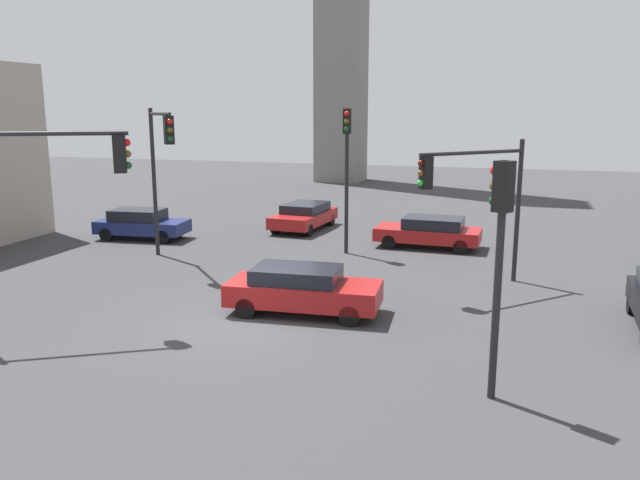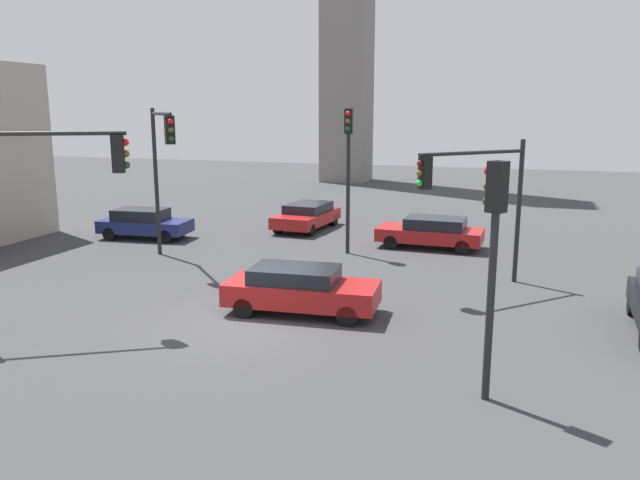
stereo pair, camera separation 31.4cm
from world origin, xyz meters
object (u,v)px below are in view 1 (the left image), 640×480
(traffic_light_1, at_px, (35,183))
(traffic_light_4, at_px, (347,155))
(traffic_light_3, at_px, (160,154))
(car_6, at_px, (429,231))
(car_4, at_px, (304,216))
(traffic_light_0, at_px, (500,236))
(traffic_light_2, at_px, (474,185))
(car_5, at_px, (141,223))
(car_2, at_px, (302,289))

(traffic_light_1, bearing_deg, traffic_light_4, 34.76)
(traffic_light_3, height_order, car_6, traffic_light_3)
(traffic_light_1, height_order, car_4, traffic_light_1)
(traffic_light_1, xyz_separation_m, car_4, (1.99, 15.95, -3.32))
(traffic_light_0, xyz_separation_m, car_6, (-3.16, 14.20, -2.73))
(traffic_light_2, bearing_deg, traffic_light_1, -11.74)
(traffic_light_3, bearing_deg, car_4, 117.77)
(traffic_light_1, height_order, traffic_light_4, traffic_light_4)
(traffic_light_2, relative_size, car_5, 1.15)
(car_2, bearing_deg, car_6, 72.59)
(traffic_light_3, xyz_separation_m, traffic_light_4, (6.32, 3.69, -0.16))
(traffic_light_2, bearing_deg, traffic_light_3, -47.88)
(traffic_light_3, distance_m, car_6, 11.68)
(traffic_light_4, xyz_separation_m, car_4, (-3.38, 4.57, -3.39))
(traffic_light_0, bearing_deg, car_4, -29.73)
(car_5, bearing_deg, traffic_light_4, -5.92)
(traffic_light_3, xyz_separation_m, car_5, (-3.48, 3.74, -3.52))
(car_2, bearing_deg, traffic_light_1, -155.38)
(traffic_light_2, relative_size, traffic_light_3, 0.83)
(traffic_light_2, distance_m, traffic_light_4, 6.62)
(traffic_light_0, relative_size, traffic_light_3, 0.83)
(traffic_light_0, distance_m, traffic_light_1, 11.72)
(car_4, height_order, car_5, car_5)
(car_2, relative_size, car_4, 1.00)
(car_2, bearing_deg, car_5, 138.58)
(car_5, bearing_deg, traffic_light_2, -20.40)
(traffic_light_3, relative_size, car_6, 1.32)
(traffic_light_0, relative_size, traffic_light_4, 0.83)
(car_2, relative_size, car_5, 1.07)
(traffic_light_1, bearing_deg, car_2, -1.10)
(car_2, height_order, car_5, car_2)
(traffic_light_2, bearing_deg, traffic_light_4, -83.27)
(traffic_light_3, relative_size, traffic_light_4, 1.00)
(traffic_light_0, distance_m, traffic_light_4, 13.62)
(car_2, relative_size, car_6, 1.01)
(traffic_light_1, height_order, traffic_light_2, traffic_light_1)
(traffic_light_0, xyz_separation_m, traffic_light_1, (-11.69, 0.67, 0.57))
(traffic_light_2, bearing_deg, car_5, -61.44)
(traffic_light_2, distance_m, car_2, 6.65)
(traffic_light_3, xyz_separation_m, car_2, (7.12, -4.29, -3.51))
(car_2, height_order, car_6, car_2)
(traffic_light_0, relative_size, car_4, 1.08)
(traffic_light_0, xyz_separation_m, traffic_light_4, (-6.32, 12.05, 0.64))
(traffic_light_3, relative_size, car_2, 1.30)
(traffic_light_3, bearing_deg, traffic_light_1, -35.52)
(traffic_light_2, relative_size, car_4, 1.08)
(car_2, bearing_deg, traffic_light_2, 37.70)
(traffic_light_4, distance_m, car_4, 6.62)
(traffic_light_0, distance_m, car_6, 14.80)
(car_4, bearing_deg, traffic_light_1, -2.79)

